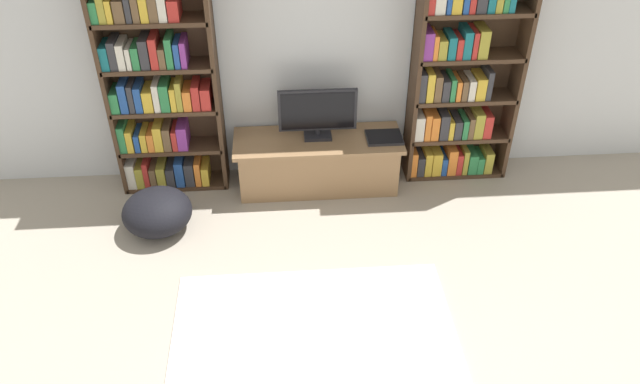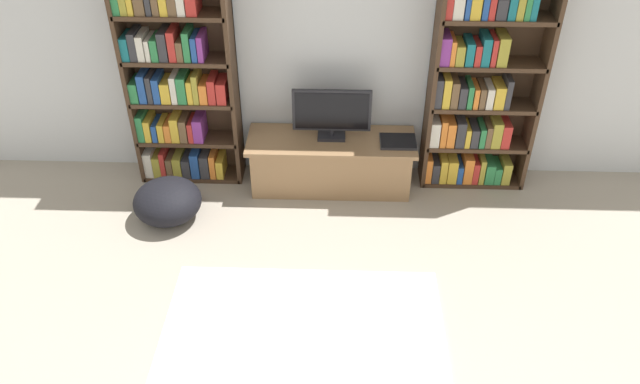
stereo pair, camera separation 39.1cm
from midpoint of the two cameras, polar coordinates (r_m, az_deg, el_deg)
The scene contains 8 objects.
wall_back at distance 5.36m, azimuth -3.59°, elevation 14.03°, with size 8.80×0.06×2.60m.
bookshelf_left at distance 5.48m, azimuth -16.49°, elevation 8.81°, with size 0.92×0.30×1.92m.
bookshelf_right at distance 5.53m, azimuth 10.64°, elevation 9.83°, with size 0.92×0.30×1.92m.
tv_stand at distance 5.58m, azimuth -2.20°, elevation 2.71°, with size 1.47×0.52×0.48m.
television at distance 5.35m, azimuth -2.33°, elevation 7.18°, with size 0.67×0.16×0.46m.
laptop at distance 5.45m, azimuth 3.84°, elevation 4.96°, with size 0.31×0.25×0.03m.
area_rug at distance 4.16m, azimuth -2.97°, elevation -16.77°, with size 1.95×1.97×0.02m.
beanbag_ottoman at distance 5.33m, azimuth -16.72°, elevation -1.82°, with size 0.57×0.57×0.34m, color black.
Camera 1 is at (-0.24, -0.72, 3.34)m, focal length 35.00 mm.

